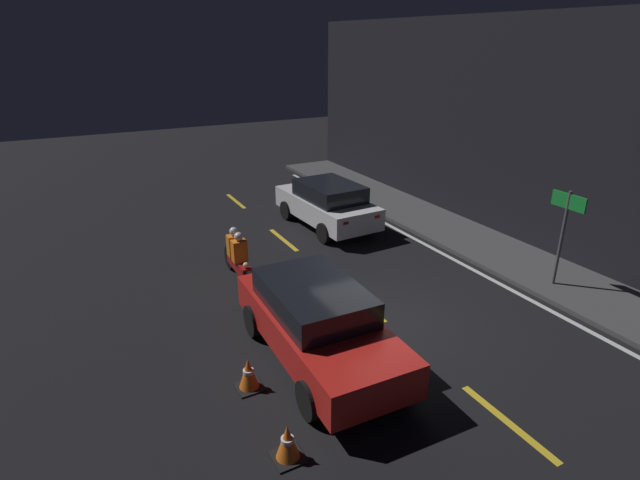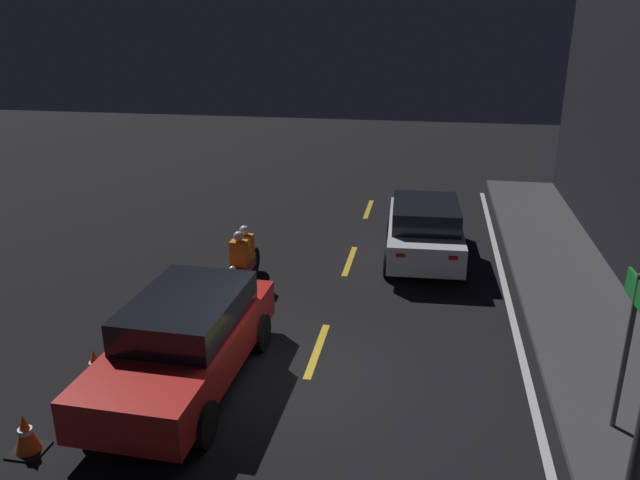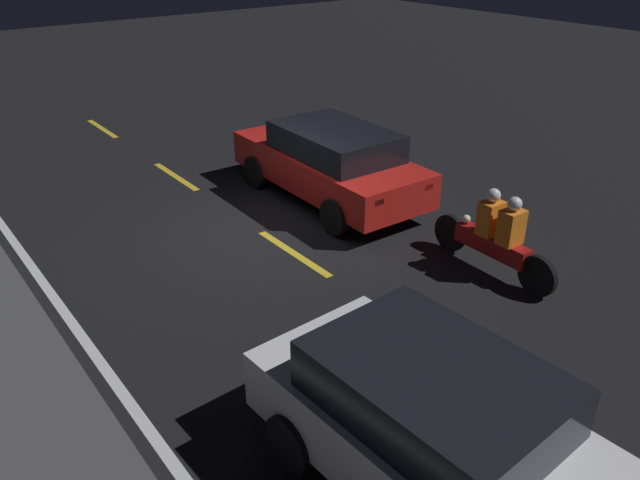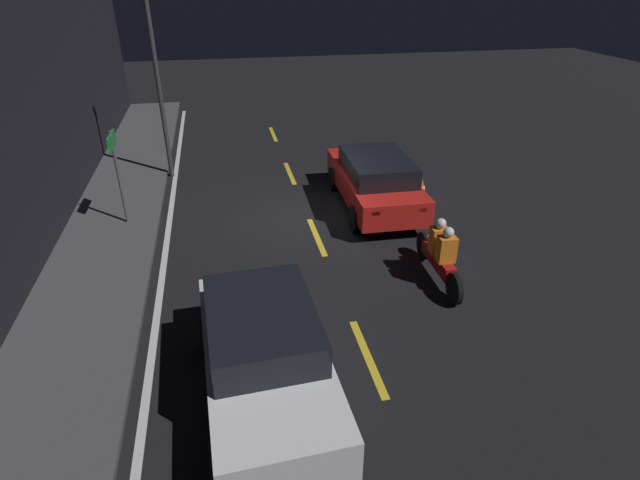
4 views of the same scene
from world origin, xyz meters
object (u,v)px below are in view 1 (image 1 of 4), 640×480
sedan_white (327,203)px  motorcycle (238,258)px  shop_sign (565,220)px  taxi_red (317,321)px  traffic_cone_near (249,374)px  traffic_cone_mid (288,443)px

sedan_white → motorcycle: size_ratio=1.71×
motorcycle → shop_sign: shop_sign is taller
taxi_red → shop_sign: 6.68m
sedan_white → shop_sign: size_ratio=1.73×
sedan_white → taxi_red: taxi_red is taller
taxi_red → shop_sign: size_ratio=1.87×
shop_sign → motorcycle: bearing=-120.6°
traffic_cone_near → shop_sign: shop_sign is taller
taxi_red → traffic_cone_mid: 2.64m
sedan_white → traffic_cone_near: 8.47m
traffic_cone_mid → shop_sign: shop_sign is taller
traffic_cone_mid → traffic_cone_near: bearing=178.2°
motorcycle → traffic_cone_mid: (5.95, -1.33, -0.36)m
traffic_cone_near → shop_sign: (-0.11, 8.12, 1.51)m
sedan_white → traffic_cone_mid: size_ratio=6.92×
sedan_white → shop_sign: shop_sign is taller
taxi_red → traffic_cone_near: (0.26, -1.51, -0.51)m
taxi_red → traffic_cone_near: taxi_red is taller
sedan_white → taxi_red: size_ratio=0.92×
taxi_red → traffic_cone_near: bearing=-78.8°
sedan_white → traffic_cone_mid: (8.44, -5.28, -0.51)m
traffic_cone_mid → shop_sign: bearing=103.1°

